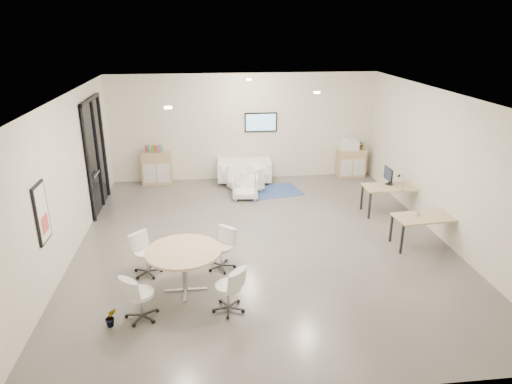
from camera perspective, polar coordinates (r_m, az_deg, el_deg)
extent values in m
cube|color=#595651|center=(10.38, 0.84, -8.17)|extent=(8.00, 9.00, 0.80)
cube|color=white|center=(9.16, 0.97, 14.38)|extent=(8.00, 9.00, 0.80)
cube|color=white|center=(14.30, -1.63, 8.43)|extent=(8.00, 0.80, 3.20)
cube|color=white|center=(5.22, 7.97, -14.35)|extent=(8.00, 0.80, 3.20)
cube|color=white|center=(10.04, -24.87, 1.30)|extent=(0.80, 9.00, 3.20)
cube|color=white|center=(11.02, 24.25, 2.98)|extent=(0.80, 9.00, 3.20)
cube|color=black|center=(12.28, -19.40, 4.42)|extent=(0.02, 1.90, 2.85)
cube|color=black|center=(11.99, -20.09, 10.79)|extent=(0.06, 1.90, 0.08)
cube|color=black|center=(11.42, -20.24, 3.17)|extent=(0.06, 0.08, 2.85)
cube|color=black|center=(13.13, -18.51, 5.51)|extent=(0.06, 0.08, 2.85)
cube|color=black|center=(12.41, -19.17, 4.61)|extent=(0.06, 0.07, 2.85)
cube|color=#B2B2B7|center=(11.94, -19.35, 2.12)|extent=(0.04, 0.60, 0.05)
cube|color=black|center=(8.50, -25.23, -2.40)|extent=(0.04, 0.54, 1.04)
cube|color=white|center=(8.49, -25.09, -2.39)|extent=(0.01, 0.46, 0.96)
cube|color=#D14C43|center=(8.56, -24.88, -3.63)|extent=(0.01, 0.32, 0.30)
cube|color=black|center=(13.89, 0.60, 8.71)|extent=(0.98, 0.05, 0.58)
cube|color=#7EB7DB|center=(13.87, 0.62, 8.69)|extent=(0.90, 0.01, 0.50)
cylinder|color=#FFEAC6|center=(8.18, -10.93, 10.32)|extent=(0.14, 0.14, 0.03)
cylinder|color=#FFEAC6|center=(9.93, 7.62, 12.22)|extent=(0.14, 0.14, 0.03)
cylinder|color=#FFEAC6|center=(12.17, -0.91, 13.87)|extent=(0.14, 0.14, 0.03)
cube|color=tan|center=(13.98, -12.29, 2.96)|extent=(0.86, 0.43, 0.97)
cube|color=silver|center=(13.82, -13.16, 2.26)|extent=(0.36, 0.02, 0.58)
cube|color=silver|center=(13.78, -11.53, 2.34)|extent=(0.36, 0.02, 0.58)
cube|color=tan|center=(14.64, 11.77, 3.58)|extent=(0.87, 0.41, 0.87)
cube|color=silver|center=(14.41, 11.24, 2.99)|extent=(0.37, 0.02, 0.52)
cube|color=silver|center=(14.54, 12.75, 3.03)|extent=(0.37, 0.02, 0.52)
cube|color=red|center=(13.85, -13.59, 5.25)|extent=(0.04, 0.14, 0.22)
cube|color=#337FCC|center=(13.84, -13.32, 5.27)|extent=(0.04, 0.14, 0.22)
cube|color=gold|center=(13.84, -13.05, 5.28)|extent=(0.04, 0.14, 0.22)
cube|color=#4CB24C|center=(13.83, -12.79, 5.29)|extent=(0.04, 0.14, 0.22)
cube|color=#CC6619|center=(13.82, -12.52, 5.31)|extent=(0.04, 0.14, 0.22)
cube|color=purple|center=(13.82, -12.25, 5.32)|extent=(0.04, 0.14, 0.22)
cube|color=#E54C7F|center=(13.81, -11.99, 5.33)|extent=(0.04, 0.14, 0.22)
cube|color=teal|center=(13.80, -11.72, 5.35)|extent=(0.04, 0.14, 0.22)
cube|color=white|center=(14.46, 11.66, 5.79)|extent=(0.53, 0.46, 0.29)
cube|color=white|center=(14.42, 11.71, 6.47)|extent=(0.40, 0.34, 0.06)
cube|color=white|center=(13.83, -1.44, 2.21)|extent=(1.65, 0.91, 0.30)
cube|color=white|center=(14.03, -1.56, 3.76)|extent=(1.60, 0.29, 0.30)
cube|color=white|center=(13.74, -4.46, 2.69)|extent=(0.20, 0.80, 0.60)
cube|color=white|center=(13.86, 1.56, 2.90)|extent=(0.20, 0.80, 0.60)
cube|color=#2C5087|center=(13.13, 1.91, 0.08)|extent=(1.85, 1.43, 0.01)
imported|color=white|center=(13.06, -1.36, 1.84)|extent=(1.02, 1.04, 0.82)
imported|color=white|center=(12.55, -1.34, 0.77)|extent=(0.74, 0.70, 0.70)
cube|color=tan|center=(11.92, 16.56, 0.59)|extent=(1.38, 0.70, 0.04)
cube|color=black|center=(11.56, 14.02, -1.67)|extent=(0.05, 0.05, 0.68)
cube|color=black|center=(12.06, 19.70, -1.37)|extent=(0.05, 0.05, 0.68)
cube|color=black|center=(12.07, 13.08, -0.64)|extent=(0.05, 0.05, 0.68)
cube|color=black|center=(12.55, 18.57, -0.39)|extent=(0.05, 0.05, 0.68)
cube|color=tan|center=(10.37, 20.50, -2.95)|extent=(1.39, 0.79, 0.04)
cube|color=black|center=(10.01, 17.77, -5.64)|extent=(0.05, 0.05, 0.66)
cube|color=black|center=(10.57, 23.96, -5.08)|extent=(0.05, 0.05, 0.66)
cube|color=black|center=(10.49, 16.54, -4.30)|extent=(0.05, 0.05, 0.66)
cube|color=black|center=(11.02, 22.53, -3.84)|extent=(0.05, 0.05, 0.66)
cylinder|color=black|center=(12.04, 16.30, 0.97)|extent=(0.20, 0.20, 0.02)
cube|color=black|center=(12.01, 16.36, 1.51)|extent=(0.04, 0.03, 0.24)
cube|color=black|center=(11.94, 16.21, 2.18)|extent=(0.03, 0.50, 0.32)
cylinder|color=tan|center=(8.16, -9.08, -7.34)|extent=(1.34, 1.34, 0.04)
cylinder|color=#B2B2B7|center=(8.36, -8.92, -9.83)|extent=(0.10, 0.10, 0.77)
cube|color=#B2B2B7|center=(8.55, -8.78, -11.98)|extent=(0.78, 0.06, 0.03)
cube|color=#B2B2B7|center=(8.55, -8.78, -11.98)|extent=(0.06, 0.78, 0.03)
imported|color=#3F7F3F|center=(14.57, 13.00, 5.64)|extent=(0.29, 0.31, 0.22)
imported|color=#3F7F3F|center=(7.91, -17.63, -15.25)|extent=(0.26, 0.37, 0.15)
imported|color=white|center=(10.32, 19.52, -2.46)|extent=(0.13, 0.11, 0.12)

